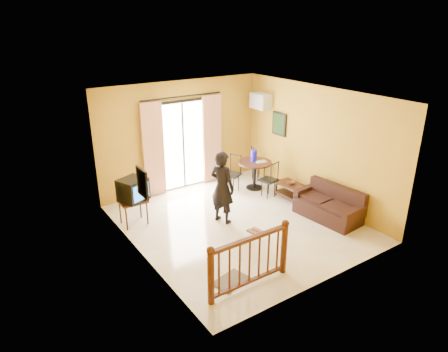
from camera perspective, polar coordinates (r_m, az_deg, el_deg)
ground at (r=8.84m, az=2.05°, el=-6.76°), size 5.00×5.00×0.00m
room_shell at (r=8.17m, az=2.21°, el=3.80°), size 5.00×5.00×5.00m
balcony_door at (r=10.30m, az=-5.83°, el=4.50°), size 2.25×0.14×2.46m
tv_table at (r=8.82m, az=-12.90°, el=-3.85°), size 0.56×0.47×0.57m
television at (r=8.70m, az=-12.87°, el=-1.91°), size 0.68×0.65×0.49m
picture_left at (r=7.04m, az=-11.58°, el=-0.97°), size 0.05×0.42×0.52m
dining_table at (r=10.41m, az=4.41°, el=1.24°), size 0.89×0.89×0.74m
water_jug at (r=10.33m, az=4.29°, el=2.90°), size 0.16×0.16×0.31m
serving_tray at (r=10.35m, az=5.32°, el=2.07°), size 0.32×0.25×0.02m
dining_chairs at (r=10.59m, az=4.12°, el=-1.80°), size 1.57×1.53×0.95m
air_conditioner at (r=10.80m, az=5.21°, el=10.61°), size 0.31×0.60×0.40m
botanical_print at (r=10.50m, az=7.88°, el=7.38°), size 0.05×0.50×0.60m
coffee_table at (r=10.02m, az=9.69°, el=-1.89°), size 0.48×0.86×0.38m
bowl at (r=9.99m, az=9.54°, el=-0.94°), size 0.27×0.27×0.07m
sofa at (r=9.25m, az=14.84°, el=-4.23°), size 0.84×1.62×0.75m
standing_person at (r=8.58m, az=-0.26°, el=-1.64°), size 0.57×0.69×1.62m
stair_balustrade at (r=6.66m, az=3.69°, el=-11.59°), size 1.63×0.13×1.04m
doormat at (r=7.07m, az=0.99°, el=-14.74°), size 0.68×0.53×0.02m
sandals at (r=8.54m, az=4.39°, el=-7.82°), size 0.28×0.26×0.03m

